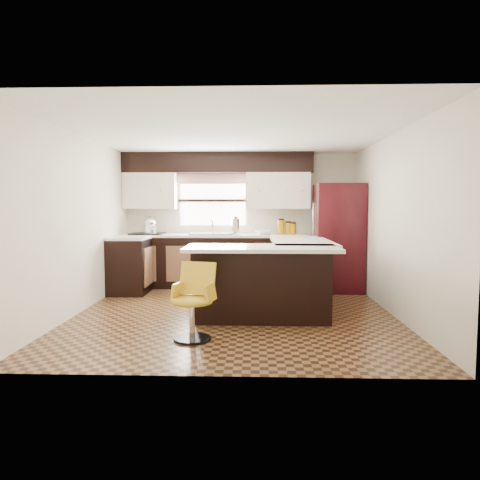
{
  "coord_description": "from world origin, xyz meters",
  "views": [
    {
      "loc": [
        0.26,
        -5.71,
        1.43
      ],
      "look_at": [
        0.06,
        0.45,
        0.95
      ],
      "focal_mm": 32.0,
      "sensor_mm": 36.0,
      "label": 1
    }
  ],
  "objects_px": {
    "peninsula_long": "(297,273)",
    "refrigerator": "(338,238)",
    "bar_chair": "(192,302)",
    "peninsula_return": "(263,285)"
  },
  "relations": [
    {
      "from": "refrigerator",
      "to": "bar_chair",
      "type": "distance_m",
      "value": 3.54
    },
    {
      "from": "refrigerator",
      "to": "bar_chair",
      "type": "height_order",
      "value": "refrigerator"
    },
    {
      "from": "peninsula_return",
      "to": "bar_chair",
      "type": "height_order",
      "value": "peninsula_return"
    },
    {
      "from": "peninsula_return",
      "to": "refrigerator",
      "type": "xyz_separation_m",
      "value": [
        1.32,
        1.95,
        0.46
      ]
    },
    {
      "from": "peninsula_return",
      "to": "bar_chair",
      "type": "xyz_separation_m",
      "value": [
        -0.78,
        -0.86,
        -0.04
      ]
    },
    {
      "from": "peninsula_long",
      "to": "refrigerator",
      "type": "bearing_deg",
      "value": 51.01
    },
    {
      "from": "peninsula_long",
      "to": "peninsula_return",
      "type": "xyz_separation_m",
      "value": [
        -0.53,
        -0.97,
        0.0
      ]
    },
    {
      "from": "refrigerator",
      "to": "bar_chair",
      "type": "relative_size",
      "value": 2.2
    },
    {
      "from": "peninsula_return",
      "to": "refrigerator",
      "type": "height_order",
      "value": "refrigerator"
    },
    {
      "from": "refrigerator",
      "to": "bar_chair",
      "type": "xyz_separation_m",
      "value": [
        -2.09,
        -2.81,
        -0.5
      ]
    }
  ]
}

